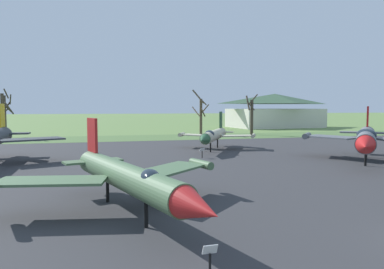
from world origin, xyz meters
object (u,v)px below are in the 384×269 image
at_px(jet_fighter_front_right, 127,177).
at_px(info_placard_front_right, 210,258).
at_px(jet_fighter_front_left, 366,138).
at_px(visitor_building, 275,111).
at_px(info_placard_rear_right, 202,152).
at_px(jet_fighter_rear_right, 214,135).

height_order(jet_fighter_front_right, info_placard_front_right, jet_fighter_front_right).
relative_size(jet_fighter_front_left, visitor_building, 0.59).
bearing_deg(info_placard_front_right, info_placard_rear_right, 74.34).
bearing_deg(info_placard_front_right, visitor_building, 61.48).
relative_size(jet_fighter_front_right, visitor_building, 0.56).
relative_size(jet_fighter_front_left, info_placard_rear_right, 13.66).
height_order(jet_fighter_front_left, visitor_building, visitor_building).
bearing_deg(jet_fighter_front_right, info_placard_rear_right, 63.67).
height_order(jet_fighter_front_left, jet_fighter_front_right, jet_fighter_front_left).
relative_size(info_placard_front_right, info_placard_rear_right, 0.98).
distance_m(jet_fighter_front_right, jet_fighter_rear_right, 26.78).
xyz_separation_m(info_placard_front_right, info_placard_rear_right, (6.91, 24.66, 0.04)).
xyz_separation_m(jet_fighter_front_left, info_placard_front_right, (-20.94, -18.43, -1.68)).
bearing_deg(jet_fighter_front_left, info_placard_rear_right, 156.06).
distance_m(jet_fighter_front_right, info_placard_rear_right, 19.87).
height_order(jet_fighter_rear_right, info_placard_rear_right, jet_fighter_rear_right).
xyz_separation_m(info_placard_front_right, visitor_building, (41.16, 75.74, 3.61)).
height_order(info_placard_front_right, visitor_building, visitor_building).
bearing_deg(jet_fighter_front_right, visitor_building, 57.99).
bearing_deg(jet_fighter_rear_right, jet_fighter_front_right, -116.61).
bearing_deg(info_placard_rear_right, jet_fighter_rear_right, 62.59).
xyz_separation_m(jet_fighter_front_right, info_placard_front_right, (1.88, -6.89, -1.25)).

